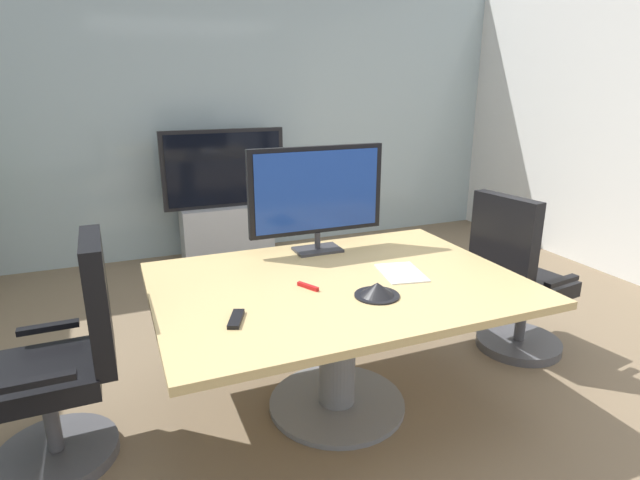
# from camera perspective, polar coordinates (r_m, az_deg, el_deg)

# --- Properties ---
(ground_plane) EXTENTS (7.33, 7.33, 0.00)m
(ground_plane) POSITION_cam_1_polar(r_m,az_deg,el_deg) (3.09, 3.79, -17.28)
(ground_plane) COLOR #7A664C
(wall_back_glass_partition) EXTENTS (6.33, 0.10, 2.80)m
(wall_back_glass_partition) POSITION_cam_1_polar(r_m,az_deg,el_deg) (5.49, -10.54, 13.31)
(wall_back_glass_partition) COLOR #9EB2B7
(wall_back_glass_partition) RESTS_ON ground
(conference_table) EXTENTS (1.87, 1.35, 0.76)m
(conference_table) POSITION_cam_1_polar(r_m,az_deg,el_deg) (2.76, 2.00, -7.97)
(conference_table) COLOR tan
(conference_table) RESTS_ON ground
(office_chair_left) EXTENTS (0.60, 0.57, 1.09)m
(office_chair_left) POSITION_cam_1_polar(r_m,az_deg,el_deg) (2.73, -26.29, -13.01)
(office_chair_left) COLOR #4C4C51
(office_chair_left) RESTS_ON ground
(office_chair_right) EXTENTS (0.63, 0.61, 1.09)m
(office_chair_right) POSITION_cam_1_polar(r_m,az_deg,el_deg) (3.60, 20.92, -5.02)
(office_chair_right) COLOR #4C4C51
(office_chair_right) RESTS_ON ground
(tv_monitor) EXTENTS (0.84, 0.18, 0.64)m
(tv_monitor) POSITION_cam_1_polar(r_m,az_deg,el_deg) (3.06, -0.35, 5.23)
(tv_monitor) COLOR #333338
(tv_monitor) RESTS_ON conference_table
(wall_display_unit) EXTENTS (1.20, 0.36, 1.31)m
(wall_display_unit) POSITION_cam_1_polar(r_m,az_deg,el_deg) (5.27, -10.36, 2.59)
(wall_display_unit) COLOR #B7BABC
(wall_display_unit) RESTS_ON ground
(conference_phone) EXTENTS (0.22, 0.22, 0.07)m
(conference_phone) POSITION_cam_1_polar(r_m,az_deg,el_deg) (2.50, 6.36, -5.56)
(conference_phone) COLOR black
(conference_phone) RESTS_ON conference_table
(remote_control) EXTENTS (0.11, 0.18, 0.02)m
(remote_control) POSITION_cam_1_polar(r_m,az_deg,el_deg) (2.28, -9.31, -8.64)
(remote_control) COLOR black
(remote_control) RESTS_ON conference_table
(whiteboard_marker) EXTENTS (0.08, 0.12, 0.02)m
(whiteboard_marker) POSITION_cam_1_polar(r_m,az_deg,el_deg) (2.58, -1.35, -5.18)
(whiteboard_marker) COLOR red
(whiteboard_marker) RESTS_ON conference_table
(paper_notepad) EXTENTS (0.26, 0.33, 0.01)m
(paper_notepad) POSITION_cam_1_polar(r_m,az_deg,el_deg) (2.81, 9.03, -3.61)
(paper_notepad) COLOR white
(paper_notepad) RESTS_ON conference_table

